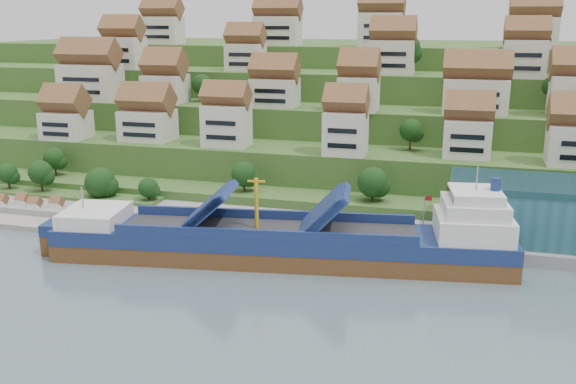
% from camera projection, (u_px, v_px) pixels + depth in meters
% --- Properties ---
extents(ground, '(300.00, 300.00, 0.00)m').
position_uv_depth(ground, '(305.00, 264.00, 104.23)').
color(ground, slate).
rests_on(ground, ground).
extents(quay, '(180.00, 14.00, 2.20)m').
position_uv_depth(quay, '(435.00, 239.00, 112.72)').
color(quay, gray).
rests_on(quay, ground).
extents(pebble_beach, '(45.00, 20.00, 1.00)m').
position_uv_depth(pebble_beach, '(42.00, 212.00, 130.23)').
color(pebble_beach, gray).
rests_on(pebble_beach, ground).
extents(hillside, '(260.00, 128.00, 31.00)m').
position_uv_depth(hillside, '(386.00, 112.00, 197.74)').
color(hillside, '#2D4C1E').
rests_on(hillside, ground).
extents(hillside_village, '(155.47, 62.89, 29.14)m').
position_uv_depth(hillside_village, '(371.00, 80.00, 153.82)').
color(hillside_village, beige).
rests_on(hillside_village, ground).
extents(hillside_trees, '(141.59, 62.37, 32.61)m').
position_uv_depth(hillside_trees, '(307.00, 125.00, 142.28)').
color(hillside_trees, '#173D14').
rests_on(hillside_trees, ground).
extents(flagpole, '(1.28, 0.16, 8.00)m').
position_uv_depth(flagpole, '(424.00, 215.00, 107.05)').
color(flagpole, gray).
rests_on(flagpole, quay).
extents(beach_huts, '(14.40, 3.70, 2.20)m').
position_uv_depth(beach_huts, '(29.00, 206.00, 129.17)').
color(beach_huts, white).
rests_on(beach_huts, pebble_beach).
extents(cargo_ship, '(75.36, 22.36, 16.47)m').
position_uv_depth(cargo_ship, '(293.00, 243.00, 104.73)').
color(cargo_ship, brown).
rests_on(cargo_ship, ground).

